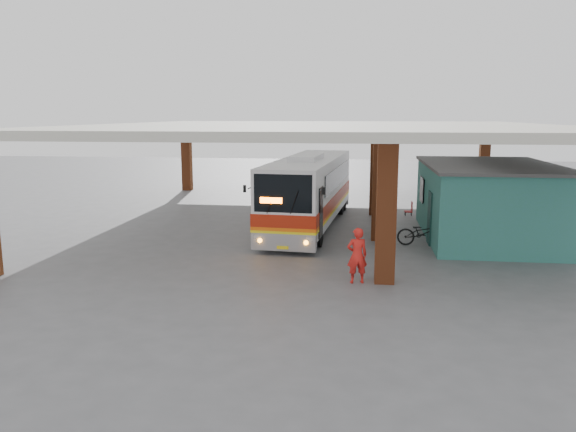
# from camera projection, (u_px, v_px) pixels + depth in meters

# --- Properties ---
(ground) EXTENTS (90.00, 90.00, 0.00)m
(ground) POSITION_uv_depth(u_px,v_px,m) (298.00, 255.00, 20.64)
(ground) COLOR #515154
(ground) RESTS_ON ground
(brick_columns) EXTENTS (20.10, 21.60, 4.35)m
(brick_columns) POSITION_uv_depth(u_px,v_px,m) (343.00, 181.00, 24.95)
(brick_columns) COLOR brown
(brick_columns) RESTS_ON ground
(canopy_roof) EXTENTS (21.00, 23.00, 0.30)m
(canopy_roof) POSITION_uv_depth(u_px,v_px,m) (324.00, 128.00, 26.12)
(canopy_roof) COLOR beige
(canopy_roof) RESTS_ON brick_columns
(shop_building) EXTENTS (5.20, 8.20, 3.11)m
(shop_building) POSITION_uv_depth(u_px,v_px,m) (488.00, 201.00, 23.33)
(shop_building) COLOR #317C67
(shop_building) RESTS_ON ground
(coach_bus) EXTENTS (3.35, 11.72, 3.37)m
(coach_bus) POSITION_uv_depth(u_px,v_px,m) (310.00, 190.00, 25.67)
(coach_bus) COLOR white
(coach_bus) RESTS_ON ground
(motorcycle) EXTENTS (2.04, 0.83, 1.05)m
(motorcycle) POSITION_uv_depth(u_px,v_px,m) (423.00, 233.00, 22.01)
(motorcycle) COLOR black
(motorcycle) RESTS_ON ground
(pedestrian) EXTENTS (0.71, 0.54, 1.73)m
(pedestrian) POSITION_uv_depth(u_px,v_px,m) (357.00, 255.00, 17.11)
(pedestrian) COLOR red
(pedestrian) RESTS_ON ground
(red_chair) EXTENTS (0.39, 0.39, 0.73)m
(red_chair) POSITION_uv_depth(u_px,v_px,m) (410.00, 209.00, 28.63)
(red_chair) COLOR #B31313
(red_chair) RESTS_ON ground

